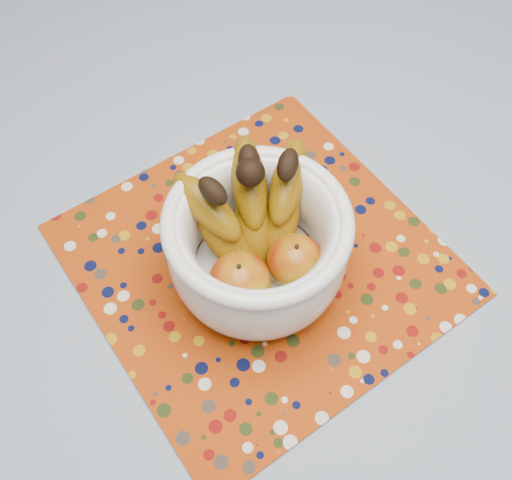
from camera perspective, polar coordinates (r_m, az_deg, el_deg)
table at (r=0.87m, az=2.86°, el=-1.70°), size 1.20×1.20×0.75m
tablecloth at (r=0.80m, az=3.11°, el=1.27°), size 1.32×1.32×0.01m
placemat at (r=0.76m, az=0.31°, el=-1.88°), size 0.52×0.52×0.00m
fruit_bowl at (r=0.69m, az=0.01°, el=0.72°), size 0.25×0.23×0.17m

